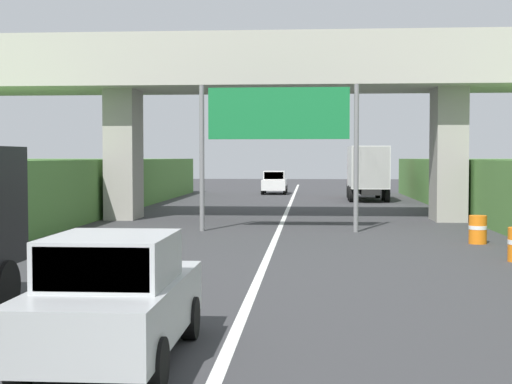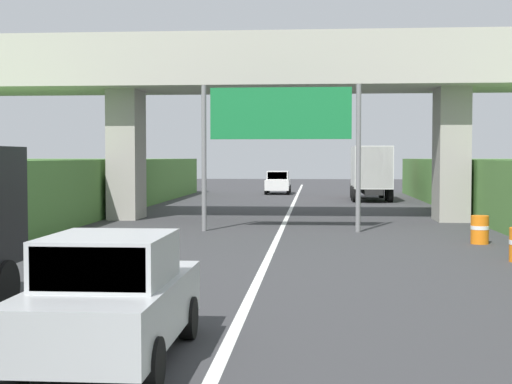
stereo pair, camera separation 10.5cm
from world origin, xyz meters
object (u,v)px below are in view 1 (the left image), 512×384
object	(u,v)px
overhead_highway_sign	(279,123)
construction_barrel_5	(478,229)
truck_red	(367,170)
car_silver	(114,298)
car_white	(274,182)

from	to	relation	value
overhead_highway_sign	construction_barrel_5	size ratio (longest dim) A/B	6.53
truck_red	construction_barrel_5	size ratio (longest dim) A/B	8.11
truck_red	construction_barrel_5	distance (m)	24.42
overhead_highway_sign	truck_red	xyz separation A→B (m)	(4.79, 20.81, -2.07)
overhead_highway_sign	car_silver	bearing A→B (deg)	-94.67
overhead_highway_sign	truck_red	size ratio (longest dim) A/B	0.81
overhead_highway_sign	car_white	bearing A→B (deg)	92.99
overhead_highway_sign	car_silver	size ratio (longest dim) A/B	1.43
overhead_highway_sign	car_white	world-z (taller)	overhead_highway_sign
car_silver	construction_barrel_5	size ratio (longest dim) A/B	4.56
overhead_highway_sign	car_white	size ratio (longest dim) A/B	1.43
overhead_highway_sign	car_silver	world-z (taller)	overhead_highway_sign
overhead_highway_sign	construction_barrel_5	bearing A→B (deg)	-28.33
truck_red	car_white	distance (m)	10.12
car_white	car_silver	bearing A→B (deg)	-89.96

